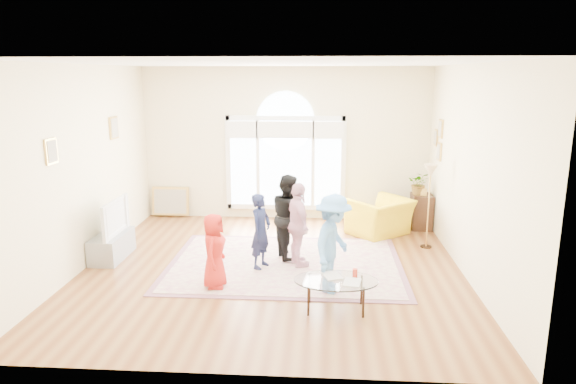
# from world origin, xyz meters

# --- Properties ---
(ground) EXTENTS (6.00, 6.00, 0.00)m
(ground) POSITION_xyz_m (0.00, 0.00, 0.00)
(ground) COLOR brown
(ground) RESTS_ON ground
(room_shell) EXTENTS (6.00, 6.00, 6.00)m
(room_shell) POSITION_xyz_m (0.01, 2.83, 1.57)
(room_shell) COLOR beige
(room_shell) RESTS_ON ground
(area_rug) EXTENTS (3.60, 2.60, 0.02)m
(area_rug) POSITION_xyz_m (0.20, 0.20, 0.01)
(area_rug) COLOR #C1B694
(area_rug) RESTS_ON ground
(rug_border) EXTENTS (3.80, 2.80, 0.01)m
(rug_border) POSITION_xyz_m (0.20, 0.20, 0.01)
(rug_border) COLOR #7B4F5D
(rug_border) RESTS_ON ground
(tv_console) EXTENTS (0.45, 1.00, 0.42)m
(tv_console) POSITION_xyz_m (-2.75, 0.30, 0.21)
(tv_console) COLOR gray
(tv_console) RESTS_ON ground
(television) EXTENTS (0.17, 1.03, 0.59)m
(television) POSITION_xyz_m (-2.74, 0.30, 0.72)
(television) COLOR black
(television) RESTS_ON tv_console
(coffee_table) EXTENTS (1.11, 0.72, 0.54)m
(coffee_table) POSITION_xyz_m (0.98, -1.41, 0.40)
(coffee_table) COLOR silver
(coffee_table) RESTS_ON ground
(armchair) EXTENTS (1.43, 1.41, 0.70)m
(armchair) POSITION_xyz_m (1.91, 1.94, 0.35)
(armchair) COLOR yellow
(armchair) RESTS_ON ground
(side_cabinet) EXTENTS (0.40, 0.50, 0.70)m
(side_cabinet) POSITION_xyz_m (2.78, 2.39, 0.35)
(side_cabinet) COLOR black
(side_cabinet) RESTS_ON ground
(floor_lamp) EXTENTS (0.30, 0.30, 1.51)m
(floor_lamp) POSITION_xyz_m (2.67, 1.22, 1.28)
(floor_lamp) COLOR black
(floor_lamp) RESTS_ON ground
(plant_pedestal) EXTENTS (0.20, 0.20, 0.70)m
(plant_pedestal) POSITION_xyz_m (2.70, 2.36, 0.35)
(plant_pedestal) COLOR white
(plant_pedestal) RESTS_ON ground
(potted_plant) EXTENTS (0.48, 0.44, 0.46)m
(potted_plant) POSITION_xyz_m (2.70, 2.36, 0.93)
(potted_plant) COLOR #33722D
(potted_plant) RESTS_ON plant_pedestal
(leaning_picture) EXTENTS (0.80, 0.14, 0.62)m
(leaning_picture) POSITION_xyz_m (-2.50, 2.90, 0.00)
(leaning_picture) COLOR tan
(leaning_picture) RESTS_ON ground
(child_red) EXTENTS (0.38, 0.55, 1.09)m
(child_red) POSITION_xyz_m (-0.76, -0.81, 0.57)
(child_red) COLOR red
(child_red) RESTS_ON area_rug
(child_navy) EXTENTS (0.44, 0.52, 1.20)m
(child_navy) POSITION_xyz_m (-0.18, -0.00, 0.62)
(child_navy) COLOR #181E3E
(child_navy) RESTS_ON area_rug
(child_black) EXTENTS (0.74, 0.83, 1.42)m
(child_black) POSITION_xyz_m (0.23, 0.52, 0.73)
(child_black) COLOR black
(child_black) RESTS_ON area_rug
(child_pink) EXTENTS (0.60, 0.86, 1.36)m
(child_pink) POSITION_xyz_m (0.41, 0.12, 0.70)
(child_pink) COLOR #E2A2B7
(child_pink) RESTS_ON area_rug
(child_blue) EXTENTS (0.82, 1.04, 1.42)m
(child_blue) POSITION_xyz_m (0.94, -0.85, 0.73)
(child_blue) COLOR #60A0EF
(child_blue) RESTS_ON area_rug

